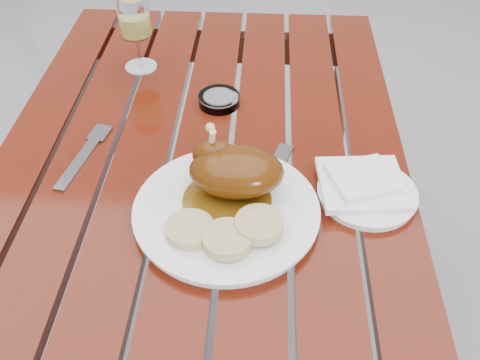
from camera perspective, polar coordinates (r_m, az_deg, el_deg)
name	(u,v)px	position (r m, az deg, el deg)	size (l,w,h in m)	color
ground	(214,345)	(1.64, -2.82, -17.22)	(60.00, 60.00, 0.00)	slate
table	(209,266)	(1.33, -3.37, -9.17)	(0.80, 1.20, 0.75)	#5F1A0B
dinner_plate	(226,212)	(0.92, -1.45, -3.40)	(0.32, 0.32, 0.02)	white
roast_duck	(233,171)	(0.91, -0.79, 1.00)	(0.17, 0.16, 0.12)	#603B0B
bread_dumplings	(225,231)	(0.86, -1.57, -5.46)	(0.19, 0.11, 0.03)	tan
wine_glass	(136,34)	(1.29, -10.99, 15.09)	(0.08, 0.08, 0.18)	#EBE66B
side_plate	(367,193)	(0.98, 13.39, -1.41)	(0.18, 0.18, 0.01)	white
napkin	(362,184)	(0.98, 12.87, -0.41)	(0.15, 0.14, 0.01)	white
ashtray	(219,100)	(1.18, -2.24, 8.55)	(0.09, 0.09, 0.02)	#B2B7BC
fork	(81,159)	(1.08, -16.55, 2.19)	(0.02, 0.18, 0.01)	gray
knife	(263,194)	(0.96, 2.52, -1.54)	(0.02, 0.22, 0.01)	gray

